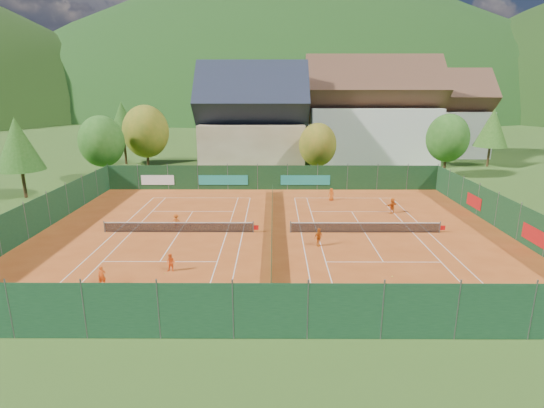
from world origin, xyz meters
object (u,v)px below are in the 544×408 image
(chalet, at_px, (253,125))
(hotel_block_b, at_px, (438,119))
(player_right_near, at_px, (319,237))
(player_right_far_a, at_px, (331,194))
(player_right_far_b, at_px, (392,206))
(player_left_far, at_px, (176,221))
(hotel_block_a, at_px, (371,117))
(player_left_mid, at_px, (171,263))
(ball_hopper, at_px, (468,299))
(player_left_near, at_px, (102,276))

(chalet, distance_m, hotel_block_b, 35.85)
(hotel_block_b, height_order, player_right_near, hotel_block_b)
(player_right_far_a, xyz_separation_m, player_right_far_b, (5.39, -4.96, 0.10))
(hotel_block_b, bearing_deg, player_right_far_a, -125.36)
(player_right_far_b, bearing_deg, player_left_far, -19.47)
(chalet, height_order, hotel_block_a, hotel_block_a)
(player_left_mid, distance_m, player_left_far, 9.16)
(player_left_mid, bearing_deg, hotel_block_a, 72.00)
(player_left_far, distance_m, player_right_far_b, 20.91)
(ball_hopper, height_order, player_right_near, player_right_near)
(chalet, bearing_deg, player_right_far_b, -58.27)
(hotel_block_a, height_order, player_left_far, hotel_block_a)
(player_left_mid, relative_size, player_right_far_b, 0.83)
(hotel_block_b, bearing_deg, ball_hopper, -108.36)
(hotel_block_b, relative_size, player_right_near, 11.74)
(chalet, relative_size, player_left_mid, 12.57)
(player_left_near, height_order, player_right_near, player_right_near)
(hotel_block_b, relative_size, player_left_mid, 13.41)
(player_left_far, bearing_deg, ball_hopper, 138.52)
(player_right_near, distance_m, player_right_far_b, 12.29)
(hotel_block_b, distance_m, player_right_far_b, 42.57)
(player_right_near, bearing_deg, chalet, 61.39)
(chalet, xyz_separation_m, player_left_mid, (-3.78, -38.06, -5.98))
(ball_hopper, height_order, player_left_far, player_left_far)
(hotel_block_a, bearing_deg, player_left_near, -119.89)
(player_right_near, bearing_deg, hotel_block_b, 20.88)
(chalet, height_order, player_right_far_b, chalet)
(player_left_mid, bearing_deg, player_right_far_b, 46.19)
(hotel_block_a, distance_m, player_left_far, 43.24)
(ball_hopper, height_order, player_right_far_a, player_right_far_a)
(hotel_block_a, bearing_deg, player_left_far, -124.87)
(player_left_mid, height_order, player_right_far_a, player_right_far_a)
(player_left_near, distance_m, player_left_far, 11.39)
(ball_hopper, xyz_separation_m, player_left_far, (-19.55, 13.85, 0.14))
(ball_hopper, relative_size, player_right_far_b, 0.51)
(player_left_near, xyz_separation_m, player_right_near, (14.25, 7.03, 0.08))
(ball_hopper, distance_m, player_left_near, 21.86)
(hotel_block_b, relative_size, player_right_far_a, 12.66)
(player_right_near, height_order, player_right_far_b, player_right_far_b)
(hotel_block_a, xyz_separation_m, player_left_near, (-26.58, -46.24, -6.73))
(ball_hopper, bearing_deg, chalet, 108.22)
(hotel_block_a, distance_m, player_right_near, 41.64)
(player_right_near, relative_size, player_right_far_a, 1.08)
(player_left_near, bearing_deg, hotel_block_b, 26.89)
(player_left_mid, relative_size, player_right_near, 0.88)
(player_left_near, xyz_separation_m, player_right_far_a, (17.08, 21.12, 0.03))
(player_right_far_b, bearing_deg, player_right_near, 14.80)
(hotel_block_a, bearing_deg, player_right_far_b, -97.79)
(player_right_far_b, bearing_deg, ball_hopper, 54.44)
(hotel_block_b, distance_m, player_right_near, 54.38)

